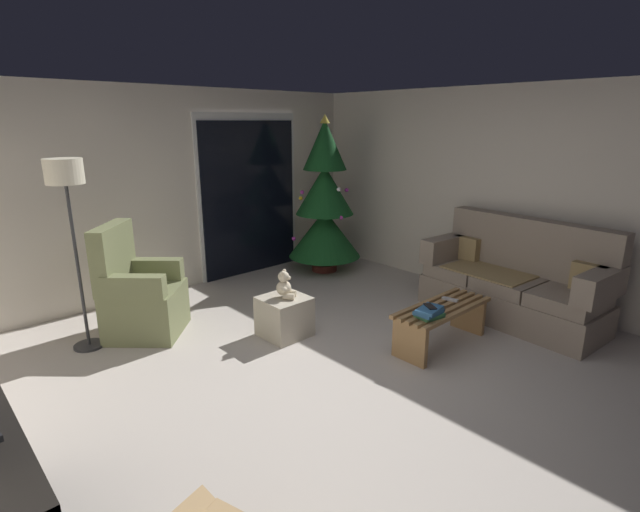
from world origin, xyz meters
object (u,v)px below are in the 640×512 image
Objects in this scene: armchair at (140,296)px; cell_phone at (430,306)px; couch at (514,282)px; floor_lamp at (67,191)px; book_stack at (429,312)px; remote_graphite at (436,309)px; teddy_bear_cream at (285,286)px; remote_silver at (450,299)px; coffee_table at (441,319)px; ottoman at (284,316)px; christmas_tree at (325,205)px.

cell_phone is at bearing -53.32° from armchair.
floor_lamp is at bearing 146.92° from couch.
book_stack is at bearing -131.70° from cell_phone.
book_stack is (-1.50, 0.07, 0.05)m from couch.
remote_graphite is 0.55× the size of teddy_bear_cream.
remote_graphite is at bearing 15.96° from book_stack.
remote_silver is 0.51m from book_stack.
remote_silver is (0.17, 0.03, 0.15)m from coffee_table.
cell_phone is at bearing -62.54° from teddy_bear_cream.
armchair reaches higher than ottoman.
teddy_bear_cream is at bearing 122.28° from remote_silver.
armchair reaches higher than teddy_bear_cream.
teddy_bear_cream is (-2.14, 1.33, 0.13)m from couch.
floor_lamp is (-2.69, 2.23, 1.09)m from remote_silver.
book_stack is (-0.20, -0.06, 0.04)m from remote_graphite.
ottoman is at bearing 129.07° from teddy_bear_cream.
coffee_table is at bearing 177.84° from remote_silver.
remote_silver is 0.35× the size of ottoman.
coffee_table is 0.38m from book_stack.
couch reaches higher than book_stack.
remote_graphite is 2.74m from christmas_tree.
coffee_table is 1.54m from ottoman.
coffee_table is 0.62× the size of floor_lamp.
book_stack is at bearing -53.67° from armchair.
couch is 1.30m from remote_graphite.
couch is 4.54m from floor_lamp.
couch reaches higher than cell_phone.
cell_phone is 0.07× the size of christmas_tree.
christmas_tree is (-0.37, 2.64, 0.56)m from couch.
coffee_table is at bearing -47.76° from armchair.
remote_graphite is 0.21m from book_stack.
book_stack reaches higher than remote_graphite.
cell_phone is 1.46m from ottoman.
christmas_tree is 2.25m from teddy_bear_cream.
couch is at bearing -31.93° from ottoman.
ottoman is (1.04, -1.02, -0.20)m from armchair.
armchair is at bearing 143.52° from couch.
remote_silver reaches higher than coffee_table.
christmas_tree reaches higher than book_stack.
book_stack is (-0.33, -0.07, 0.18)m from coffee_table.
christmas_tree is (0.93, 2.52, 0.55)m from remote_graphite.
remote_graphite is at bearing -173.06° from coffee_table.
coffee_table is 3.83× the size of book_stack.
armchair is at bearing -174.19° from christmas_tree.
couch is at bearing -36.48° from armchair.
book_stack is 2.84m from armchair.
armchair is at bearing -61.79° from remote_graphite.
floor_lamp is (-2.19, 2.34, 1.05)m from book_stack.
remote_graphite is at bearing 176.53° from remote_silver.
armchair is at bearing 126.33° from book_stack.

